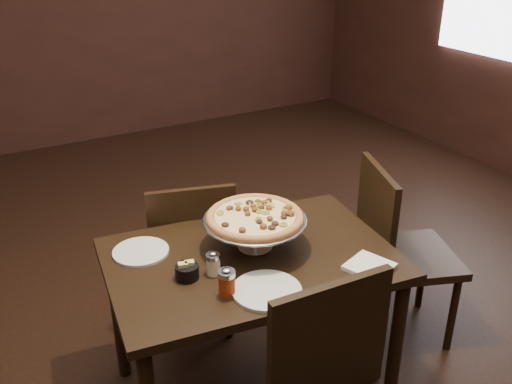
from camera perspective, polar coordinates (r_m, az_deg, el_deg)
room at (r=2.10m, az=0.64°, el=11.85°), size 6.04×7.04×2.84m
dining_table at (r=2.32m, az=-0.47°, el=-8.32°), size 1.21×0.88×0.70m
pizza_stand at (r=2.25m, az=-0.11°, el=-2.56°), size 0.42×0.42×0.17m
parmesan_shaker at (r=2.14m, az=-4.29°, el=-7.14°), size 0.05×0.05×0.10m
pepper_flake_shaker at (r=2.02m, az=-2.95°, el=-8.99°), size 0.06×0.06×0.11m
packet_caddy at (r=2.13m, az=-6.93°, el=-7.86°), size 0.09×0.09×0.07m
napkin_stack at (r=2.23m, az=11.29°, el=-7.32°), size 0.20×0.20×0.02m
plate_left at (r=2.33m, az=-11.45°, el=-5.86°), size 0.22×0.22×0.01m
plate_near at (r=2.06m, az=1.08°, el=-9.82°), size 0.25×0.25×0.01m
serving_spatula at (r=2.28m, az=3.52°, el=-2.29°), size 0.16×0.16×0.02m
chair_far at (r=2.76m, az=-6.49°, el=-5.96°), size 0.49×0.49×0.85m
chair_side at (r=2.80m, az=13.90°, el=-5.39°), size 0.54×0.54×0.91m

